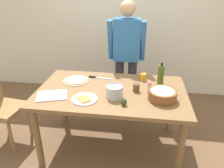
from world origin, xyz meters
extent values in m
plane|color=brown|center=(0.00, 0.00, 0.00)|extent=(8.00, 8.00, 0.00)
cube|color=silver|center=(0.00, 1.60, 1.30)|extent=(5.60, 0.10, 2.60)
cube|color=brown|center=(0.00, 0.00, 0.74)|extent=(1.60, 0.96, 0.04)
cylinder|color=brown|center=(-0.72, -0.40, 0.36)|extent=(0.07, 0.07, 0.72)
cylinder|color=brown|center=(0.72, -0.40, 0.36)|extent=(0.07, 0.07, 0.72)
cylinder|color=brown|center=(-0.72, 0.40, 0.36)|extent=(0.07, 0.07, 0.72)
cylinder|color=brown|center=(0.72, 0.40, 0.36)|extent=(0.07, 0.07, 0.72)
cylinder|color=#2D2D38|center=(0.01, 0.76, 0.42)|extent=(0.12, 0.12, 0.85)
cylinder|color=#2D2D38|center=(0.19, 0.76, 0.42)|extent=(0.12, 0.12, 0.85)
cube|color=#2D6BAD|center=(0.10, 0.76, 1.12)|extent=(0.34, 0.20, 0.55)
cylinder|color=#2D6BAD|center=(-0.11, 0.71, 1.12)|extent=(0.07, 0.21, 0.55)
cylinder|color=#2D6BAD|center=(0.31, 0.71, 1.12)|extent=(0.07, 0.21, 0.55)
sphere|color=tan|center=(0.10, 0.76, 1.52)|extent=(0.20, 0.20, 0.20)
cube|color=olive|center=(-1.25, -0.10, 0.47)|extent=(0.45, 0.45, 0.05)
cylinder|color=olive|center=(-1.10, -0.29, 0.23)|extent=(0.04, 0.04, 0.45)
cylinder|color=olive|center=(-1.06, 0.05, 0.23)|extent=(0.04, 0.04, 0.45)
cylinder|color=olive|center=(-1.40, 0.09, 0.23)|extent=(0.04, 0.04, 0.45)
cylinder|color=beige|center=(-0.44, 0.17, 0.77)|extent=(0.30, 0.30, 0.01)
cylinder|color=#B22D1E|center=(-0.44, 0.17, 0.77)|extent=(0.26, 0.26, 0.00)
cylinder|color=beige|center=(-0.44, 0.17, 0.78)|extent=(0.24, 0.24, 0.00)
cylinder|color=white|center=(-0.24, -0.24, 0.77)|extent=(0.26, 0.26, 0.01)
cube|color=#CC8438|center=(-0.24, -0.26, 0.78)|extent=(0.17, 0.17, 0.01)
cylinder|color=brown|center=(0.53, -0.13, 0.81)|extent=(0.28, 0.28, 0.10)
ellipsoid|color=beige|center=(0.53, -0.13, 0.85)|extent=(0.25, 0.25, 0.05)
cylinder|color=#47561E|center=(0.53, 0.23, 0.87)|extent=(0.07, 0.07, 0.22)
cylinder|color=black|center=(0.53, 0.23, 1.00)|extent=(0.03, 0.03, 0.04)
cylinder|color=#B7B7BC|center=(0.05, -0.16, 0.82)|extent=(0.17, 0.17, 0.12)
torus|color=#A5A5AD|center=(0.05, -0.16, 0.88)|extent=(0.17, 0.17, 0.01)
cylinder|color=orange|center=(0.34, 0.31, 0.80)|extent=(0.07, 0.07, 0.08)
cylinder|color=brown|center=(0.27, 0.01, 0.80)|extent=(0.07, 0.07, 0.08)
cylinder|color=white|center=(0.40, 0.02, 0.81)|extent=(0.04, 0.04, 0.09)
cylinder|color=#D84C66|center=(0.40, 0.02, 0.86)|extent=(0.04, 0.04, 0.02)
cube|color=white|center=(-0.58, -0.22, 0.77)|extent=(0.35, 0.30, 0.01)
cube|color=silver|center=(-0.14, 0.29, 0.76)|extent=(0.22, 0.05, 0.01)
cube|color=black|center=(-0.28, 0.30, 0.77)|extent=(0.09, 0.03, 0.02)
ellipsoid|color=#2D4219|center=(0.16, -0.30, 0.80)|extent=(0.06, 0.06, 0.07)
camera|label=1|loc=(0.30, -2.07, 1.83)|focal=34.88mm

